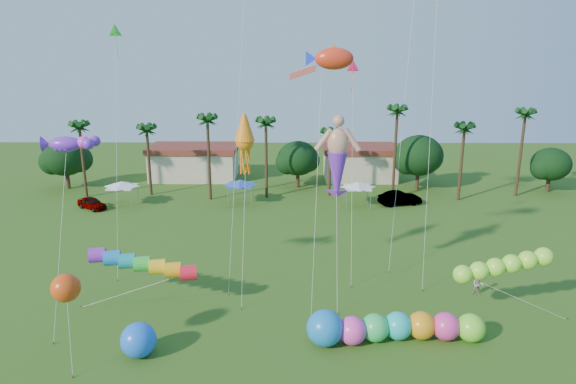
{
  "coord_description": "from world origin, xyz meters",
  "views": [
    {
      "loc": [
        0.31,
        -22.7,
        18.06
      ],
      "look_at": [
        0.0,
        10.0,
        9.0
      ],
      "focal_mm": 32.0,
      "sensor_mm": 36.0,
      "label": 1
    }
  ],
  "objects_px": {
    "blue_ball": "(138,340)",
    "spectator_b": "(478,285)",
    "caterpillar_inflatable": "(389,327)",
    "car_b": "(400,198)",
    "car_a": "(92,203)"
  },
  "relations": [
    {
      "from": "car_a",
      "to": "caterpillar_inflatable",
      "type": "height_order",
      "value": "caterpillar_inflatable"
    },
    {
      "from": "car_b",
      "to": "spectator_b",
      "type": "bearing_deg",
      "value": 168.64
    },
    {
      "from": "car_a",
      "to": "spectator_b",
      "type": "xyz_separation_m",
      "value": [
        37.79,
        -21.71,
        0.15
      ]
    },
    {
      "from": "car_a",
      "to": "spectator_b",
      "type": "bearing_deg",
      "value": -85.24
    },
    {
      "from": "blue_ball",
      "to": "caterpillar_inflatable",
      "type": "bearing_deg",
      "value": 6.57
    },
    {
      "from": "caterpillar_inflatable",
      "to": "blue_ball",
      "type": "xyz_separation_m",
      "value": [
        -15.51,
        -1.79,
        0.1
      ]
    },
    {
      "from": "blue_ball",
      "to": "spectator_b",
      "type": "bearing_deg",
      "value": 19.62
    },
    {
      "from": "car_a",
      "to": "blue_ball",
      "type": "distance_m",
      "value": 33.32
    },
    {
      "from": "car_a",
      "to": "car_b",
      "type": "relative_size",
      "value": 0.79
    },
    {
      "from": "car_b",
      "to": "blue_ball",
      "type": "bearing_deg",
      "value": 130.91
    },
    {
      "from": "car_a",
      "to": "car_b",
      "type": "distance_m",
      "value": 36.66
    },
    {
      "from": "car_a",
      "to": "caterpillar_inflatable",
      "type": "relative_size",
      "value": 0.35
    },
    {
      "from": "spectator_b",
      "to": "caterpillar_inflatable",
      "type": "relative_size",
      "value": 0.14
    },
    {
      "from": "spectator_b",
      "to": "caterpillar_inflatable",
      "type": "height_order",
      "value": "caterpillar_inflatable"
    },
    {
      "from": "spectator_b",
      "to": "caterpillar_inflatable",
      "type": "distance_m",
      "value": 10.34
    }
  ]
}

